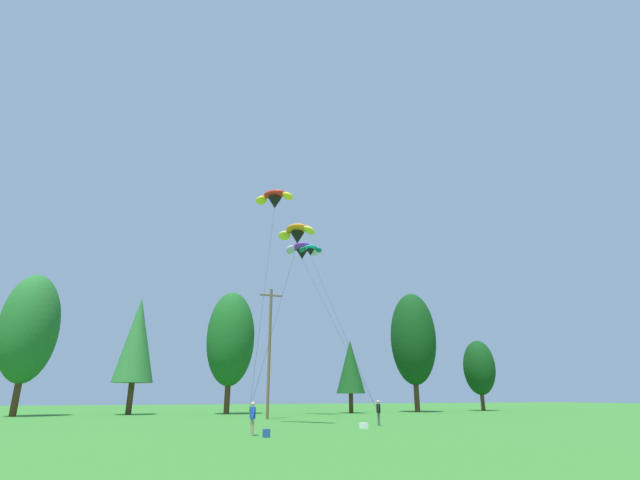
% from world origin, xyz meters
% --- Properties ---
extents(treeline_tree_b, '(5.72, 5.72, 14.54)m').
position_xyz_m(treeline_tree_b, '(-21.97, 56.31, 8.80)').
color(treeline_tree_b, '#472D19').
rests_on(treeline_tree_b, ground_plane).
extents(treeline_tree_c, '(4.46, 4.46, 13.01)m').
position_xyz_m(treeline_tree_c, '(-11.17, 57.42, 8.15)').
color(treeline_tree_c, '#472D19').
rests_on(treeline_tree_c, ground_plane).
extents(treeline_tree_d, '(5.57, 5.57, 13.95)m').
position_xyz_m(treeline_tree_d, '(-0.83, 54.97, 8.45)').
color(treeline_tree_d, '#472D19').
rests_on(treeline_tree_d, ground_plane).
extents(treeline_tree_e, '(3.51, 3.51, 8.67)m').
position_xyz_m(treeline_tree_e, '(13.89, 53.13, 5.43)').
color(treeline_tree_e, '#472D19').
rests_on(treeline_tree_e, ground_plane).
extents(treeline_tree_f, '(5.91, 5.91, 15.21)m').
position_xyz_m(treeline_tree_f, '(23.05, 52.86, 9.21)').
color(treeline_tree_f, '#472D19').
rests_on(treeline_tree_f, ground_plane).
extents(treeline_tree_g, '(4.39, 4.39, 9.58)m').
position_xyz_m(treeline_tree_g, '(34.92, 54.69, 5.79)').
color(treeline_tree_g, '#472D19').
rests_on(treeline_tree_g, ground_plane).
extents(utility_pole, '(2.20, 0.26, 11.78)m').
position_xyz_m(utility_pole, '(0.26, 41.71, 6.16)').
color(utility_pole, brown).
rests_on(utility_pole, ground_plane).
extents(kite_flyer_near, '(0.25, 0.57, 1.69)m').
position_xyz_m(kite_flyer_near, '(-5.38, 24.34, 0.99)').
color(kite_flyer_near, gray).
rests_on(kite_flyer_near, ground_plane).
extents(kite_flyer_mid, '(0.37, 0.60, 1.69)m').
position_xyz_m(kite_flyer_mid, '(5.05, 29.76, 0.99)').
color(kite_flyer_mid, '#4C4C51').
rests_on(kite_flyer_mid, ground_plane).
extents(parafoil_kite_high_orange, '(6.14, 8.46, 13.59)m').
position_xyz_m(parafoil_kite_high_orange, '(-0.78, 31.17, 14.01)').
color(parafoil_kite_high_orange, orange).
extents(parafoil_kite_mid_purple, '(4.17, 19.35, 17.98)m').
position_xyz_m(parafoil_kite_mid_purple, '(5.66, 48.18, 18.15)').
color(parafoil_kite_mid_purple, purple).
extents(parafoil_kite_far_red_yellow, '(4.61, 8.99, 16.49)m').
position_xyz_m(parafoil_kite_far_red_yellow, '(-2.46, 31.89, 16.94)').
color(parafoil_kite_far_red_yellow, red).
extents(parafoil_kite_low_teal, '(2.75, 16.32, 16.82)m').
position_xyz_m(parafoil_kite_low_teal, '(5.63, 45.34, 17.40)').
color(parafoil_kite_low_teal, teal).
extents(backpack, '(0.36, 0.29, 0.40)m').
position_xyz_m(backpack, '(-4.94, 23.08, 0.20)').
color(backpack, '#234C89').
rests_on(backpack, ground_plane).
extents(picnic_cooler, '(0.43, 0.57, 0.34)m').
position_xyz_m(picnic_cooler, '(2.75, 27.54, 0.17)').
color(picnic_cooler, white).
rests_on(picnic_cooler, ground_plane).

